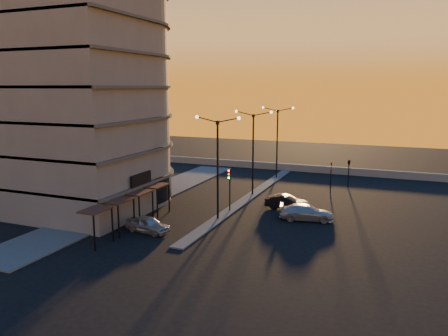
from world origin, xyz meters
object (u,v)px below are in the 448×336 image
streetlamp_mid (253,146)px  car_wagon (307,212)px  car_hatchback (148,224)px  traffic_light_main (229,183)px  car_sedan (286,202)px

streetlamp_mid → car_wagon: (7.55, -6.98, -4.88)m
streetlamp_mid → car_hatchback: streetlamp_mid is taller
traffic_light_main → car_wagon: traffic_light_main is taller
car_hatchback → streetlamp_mid: bearing=-6.9°
streetlamp_mid → car_sedan: size_ratio=2.29×
streetlamp_mid → car_hatchback: 16.70m
car_sedan → traffic_light_main: bearing=121.8°
traffic_light_main → car_sedan: size_ratio=1.02×
streetlamp_mid → traffic_light_main: 7.62m
streetlamp_mid → car_wagon: 11.38m
streetlamp_mid → car_hatchback: size_ratio=2.39×
streetlamp_mid → traffic_light_main: bearing=-90.0°
streetlamp_mid → car_sedan: 8.01m
car_sedan → car_wagon: (2.65, -2.98, 0.03)m
streetlamp_mid → car_wagon: streetlamp_mid is taller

